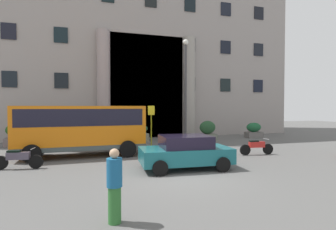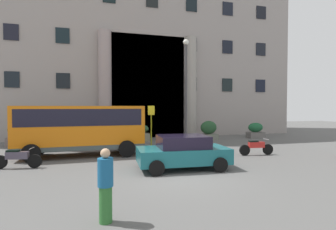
% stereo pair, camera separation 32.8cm
% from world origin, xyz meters
% --- Properties ---
extents(ground_plane, '(80.00, 64.00, 0.12)m').
position_xyz_m(ground_plane, '(0.00, 0.00, -0.06)').
color(ground_plane, '#595856').
extents(office_building_facade, '(32.18, 9.80, 21.95)m').
position_xyz_m(office_building_facade, '(0.01, 17.47, 10.96)').
color(office_building_facade, gray).
rests_on(office_building_facade, ground_plane).
extents(orange_minibus, '(6.70, 2.64, 2.76)m').
position_xyz_m(orange_minibus, '(-3.74, 5.50, 1.65)').
color(orange_minibus, orange).
rests_on(orange_minibus, ground_plane).
extents(bus_stop_sign, '(0.44, 0.08, 2.79)m').
position_xyz_m(bus_stop_sign, '(0.52, 7.17, 1.72)').
color(bus_stop_sign, '#949A13').
rests_on(bus_stop_sign, ground_plane).
extents(hedge_planter_east, '(1.63, 0.86, 1.21)m').
position_xyz_m(hedge_planter_east, '(-3.45, 10.15, 0.58)').
color(hedge_planter_east, slate).
rests_on(hedge_planter_east, ground_plane).
extents(hedge_planter_west, '(2.02, 0.85, 1.65)m').
position_xyz_m(hedge_planter_west, '(-7.89, 10.49, 0.80)').
color(hedge_planter_west, slate).
rests_on(hedge_planter_west, ground_plane).
extents(hedge_planter_far_west, '(1.46, 0.83, 1.33)m').
position_xyz_m(hedge_planter_far_west, '(10.53, 10.27, 0.64)').
color(hedge_planter_far_west, slate).
rests_on(hedge_planter_far_west, ground_plane).
extents(hedge_planter_far_east, '(1.47, 0.78, 1.56)m').
position_xyz_m(hedge_planter_far_east, '(6.00, 10.17, 0.76)').
color(hedge_planter_far_east, slate).
rests_on(hedge_planter_far_east, ground_plane).
extents(hedge_planter_entrance_right, '(1.82, 0.80, 1.36)m').
position_xyz_m(hedge_planter_entrance_right, '(0.19, 10.78, 0.66)').
color(hedge_planter_entrance_right, gray).
rests_on(hedge_planter_entrance_right, ground_plane).
extents(parked_hatchback_near, '(4.01, 2.25, 1.45)m').
position_xyz_m(parked_hatchback_near, '(0.66, 1.13, 0.74)').
color(parked_hatchback_near, '#1A6169').
rests_on(parked_hatchback_near, ground_plane).
extents(motorcycle_far_end, '(2.03, 0.55, 0.89)m').
position_xyz_m(motorcycle_far_end, '(-6.37, 3.11, 0.46)').
color(motorcycle_far_end, black).
rests_on(motorcycle_far_end, ground_plane).
extents(motorcycle_near_kerb, '(2.01, 0.55, 0.89)m').
position_xyz_m(motorcycle_near_kerb, '(5.63, 3.07, 0.46)').
color(motorcycle_near_kerb, black).
rests_on(motorcycle_near_kerb, ground_plane).
extents(pedestrian_man_crossing, '(0.36, 0.36, 1.74)m').
position_xyz_m(pedestrian_man_crossing, '(-2.80, -3.43, 0.88)').
color(pedestrian_man_crossing, '#2D6A2F').
rests_on(pedestrian_man_crossing, ground_plane).
extents(lamppost_plaza_centre, '(0.40, 0.40, 7.48)m').
position_xyz_m(lamppost_plaza_centre, '(3.17, 7.84, 4.36)').
color(lamppost_plaza_centre, '#3C3B3E').
rests_on(lamppost_plaza_centre, ground_plane).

